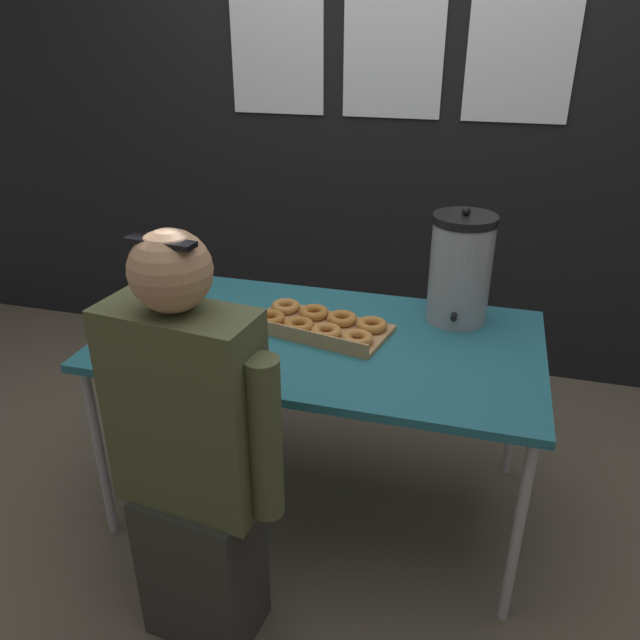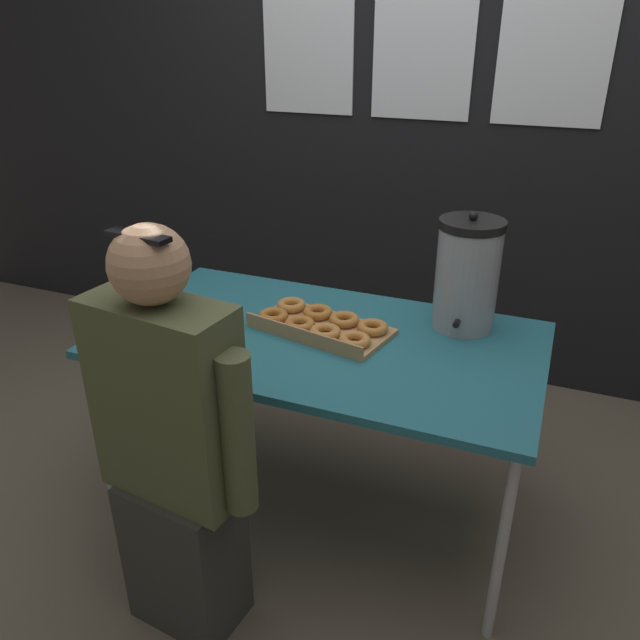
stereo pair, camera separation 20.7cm
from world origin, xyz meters
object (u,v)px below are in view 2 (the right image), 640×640
at_px(cell_phone, 219,321).
at_px(person_seated, 174,455).
at_px(coffee_urn, 467,275).
at_px(donut_box, 321,324).

relative_size(cell_phone, person_seated, 0.13).
distance_m(coffee_urn, person_seated, 1.11).
distance_m(coffee_urn, cell_phone, 0.87).
bearing_deg(person_seated, donut_box, -97.44).
relative_size(donut_box, person_seated, 0.40).
bearing_deg(cell_phone, donut_box, 40.89).
bearing_deg(donut_box, coffee_urn, 37.82).
relative_size(donut_box, cell_phone, 3.17).
distance_m(donut_box, person_seated, 0.69).
height_order(coffee_urn, cell_phone, coffee_urn).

